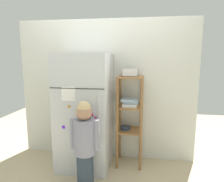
{
  "coord_description": "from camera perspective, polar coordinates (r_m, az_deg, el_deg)",
  "views": [
    {
      "loc": [
        0.58,
        -2.63,
        1.55
      ],
      "look_at": [
        0.15,
        0.02,
        1.09
      ],
      "focal_mm": 32.78,
      "sensor_mm": 36.0,
      "label": 1
    }
  ],
  "objects": [
    {
      "name": "refrigerator",
      "position": [
        2.87,
        -7.64,
        -5.73
      ],
      "size": [
        0.7,
        0.66,
        1.58
      ],
      "color": "silver",
      "rests_on": "ground"
    },
    {
      "name": "ground_plane",
      "position": [
        3.1,
        -3.08,
        -20.28
      ],
      "size": [
        6.0,
        6.0,
        0.0
      ],
      "primitive_type": "plane",
      "color": "tan"
    },
    {
      "name": "kitchen_wall_back",
      "position": [
        3.09,
        -1.82,
        0.2
      ],
      "size": [
        2.66,
        0.03,
        2.08
      ],
      "primitive_type": "cube",
      "color": "silver",
      "rests_on": "ground"
    },
    {
      "name": "pantry_shelf_unit",
      "position": [
        2.89,
        4.94,
        -5.79
      ],
      "size": [
        0.36,
        0.35,
        1.28
      ],
      "color": "olive",
      "rests_on": "ground"
    },
    {
      "name": "fruit_bin",
      "position": [
        2.81,
        5.36,
        4.86
      ],
      "size": [
        0.22,
        0.14,
        0.1
      ],
      "color": "white",
      "rests_on": "pantry_shelf_unit"
    },
    {
      "name": "child_standing",
      "position": [
        2.42,
        -7.65,
        -12.45
      ],
      "size": [
        0.34,
        0.25,
        1.05
      ],
      "color": "#2F3B49",
      "rests_on": "ground"
    }
  ]
}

